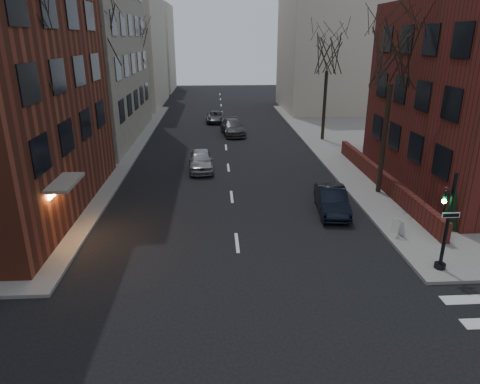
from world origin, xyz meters
The scene contains 18 objects.
low_wall_right centered at (9.30, 19.00, 0.65)m, with size 0.35×16.00×1.00m, color #5A1C1A.
building_distant_la centered at (-15.00, 55.00, 9.00)m, with size 14.00×16.00×18.00m, color beige.
building_distant_ra centered at (15.00, 50.00, 8.00)m, with size 14.00×14.00×16.00m, color beige.
building_distant_lb centered at (-13.00, 72.00, 7.00)m, with size 10.00×12.00×14.00m, color beige.
traffic_signal centered at (7.94, 8.99, 1.91)m, with size 0.76×0.44×4.00m.
tree_left_a centered at (-8.80, 14.00, 8.47)m, with size 4.18×4.18×10.26m.
tree_left_b centered at (-8.80, 26.00, 8.91)m, with size 4.40×4.40×10.80m.
tree_left_c centered at (-8.80, 40.00, 8.03)m, with size 3.96×3.96×9.72m.
tree_right_a centered at (8.80, 18.00, 8.03)m, with size 3.96×3.96×9.72m.
tree_right_b centered at (8.80, 32.00, 7.59)m, with size 3.74×3.74×9.18m.
streetlamp_near centered at (-8.20, 22.00, 4.24)m, with size 0.36×0.36×6.28m.
streetlamp_far centered at (-8.20, 42.00, 4.24)m, with size 0.36×0.36×6.28m.
parked_sedan centered at (5.24, 15.36, 0.68)m, with size 1.43×4.11×1.35m, color black.
car_lane_silver centered at (-1.95, 23.57, 0.71)m, with size 1.68×4.18×1.43m, color #98989D.
car_lane_gray centered at (0.80, 35.05, 0.71)m, with size 1.99×4.90×1.42m, color #3F3F44.
car_lane_far centered at (-0.83, 41.63, 0.59)m, with size 1.94×4.21×1.17m, color #3D3E42.
sandwich_board centered at (7.48, 11.97, 0.55)m, with size 0.36×0.50×0.81m, color white.
evergreen_shrub centered at (10.50, 12.81, 1.13)m, with size 1.18×1.18×1.96m, color black.
Camera 1 is at (-0.90, -5.60, 8.89)m, focal length 32.00 mm.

